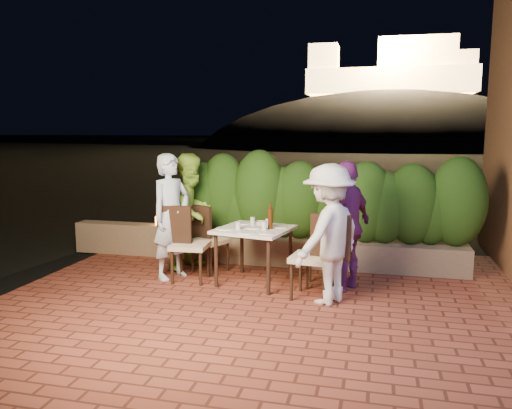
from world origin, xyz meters
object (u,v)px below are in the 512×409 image
(chair_left_front, at_px, (190,244))
(chair_right_back, at_px, (322,254))
(bowl, at_px, (260,223))
(diner_green, at_px, (192,211))
(beer_bottle, at_px, (270,216))
(diner_blue, at_px, (171,216))
(chair_right_front, at_px, (312,256))
(diner_purple, at_px, (347,226))
(diner_white, at_px, (329,234))
(chair_left_back, at_px, (210,239))
(parapet_lamp, at_px, (158,221))
(dining_table, at_px, (254,256))

(chair_left_front, height_order, chair_right_back, chair_left_front)
(bowl, xyz_separation_m, diner_green, (-1.09, 0.24, 0.08))
(beer_bottle, bearing_deg, diner_blue, -179.15)
(chair_right_front, height_order, diner_purple, diner_purple)
(diner_blue, xyz_separation_m, diner_white, (2.19, -0.50, -0.04))
(beer_bottle, bearing_deg, chair_right_back, 5.63)
(chair_right_back, bearing_deg, diner_blue, 1.33)
(chair_left_front, bearing_deg, bowl, 20.00)
(chair_right_back, height_order, diner_blue, diner_blue)
(chair_left_front, bearing_deg, chair_right_back, 1.20)
(bowl, height_order, chair_left_back, chair_left_back)
(diner_white, bearing_deg, chair_left_front, -72.46)
(diner_blue, distance_m, diner_purple, 2.37)
(parapet_lamp, bearing_deg, chair_left_front, -49.91)
(dining_table, relative_size, parapet_lamp, 6.43)
(chair_left_back, relative_size, diner_green, 0.56)
(beer_bottle, distance_m, chair_left_front, 1.16)
(chair_left_front, distance_m, parapet_lamp, 1.59)
(chair_right_front, xyz_separation_m, diner_purple, (0.38, 0.45, 0.30))
(dining_table, xyz_separation_m, beer_bottle, (0.22, -0.00, 0.55))
(bowl, xyz_separation_m, diner_white, (1.01, -0.82, 0.05))
(chair_right_back, height_order, diner_white, diner_white)
(chair_left_back, relative_size, diner_blue, 0.55)
(diner_green, distance_m, diner_purple, 2.33)
(chair_right_front, bearing_deg, parapet_lamp, -21.98)
(dining_table, xyz_separation_m, chair_left_back, (-0.76, 0.39, 0.10))
(diner_white, relative_size, parapet_lamp, 11.78)
(dining_table, height_order, chair_right_back, chair_right_back)
(dining_table, relative_size, diner_white, 0.55)
(chair_left_back, height_order, parapet_lamp, chair_left_back)
(chair_left_front, distance_m, diner_blue, 0.46)
(diner_white, distance_m, diner_purple, 0.60)
(chair_left_back, xyz_separation_m, diner_purple, (1.96, -0.35, 0.35))
(bowl, bearing_deg, diner_purple, -11.80)
(dining_table, height_order, chair_left_back, chair_left_back)
(beer_bottle, height_order, chair_right_back, beer_bottle)
(chair_right_back, bearing_deg, bowl, -15.77)
(bowl, height_order, parapet_lamp, bowl)
(diner_purple, bearing_deg, diner_white, 10.68)
(chair_right_back, distance_m, diner_green, 2.06)
(chair_left_back, height_order, diner_green, diner_green)
(chair_left_front, height_order, diner_white, diner_white)
(bowl, relative_size, chair_left_front, 0.16)
(diner_green, xyz_separation_m, diner_purple, (2.28, -0.49, -0.02))
(beer_bottle, relative_size, diner_green, 0.20)
(chair_right_front, bearing_deg, chair_left_front, -2.87)
(dining_table, bearing_deg, diner_green, 153.61)
(dining_table, relative_size, beer_bottle, 2.63)
(chair_right_front, xyz_separation_m, diner_blue, (-1.99, 0.38, 0.34))
(dining_table, relative_size, diner_green, 0.53)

